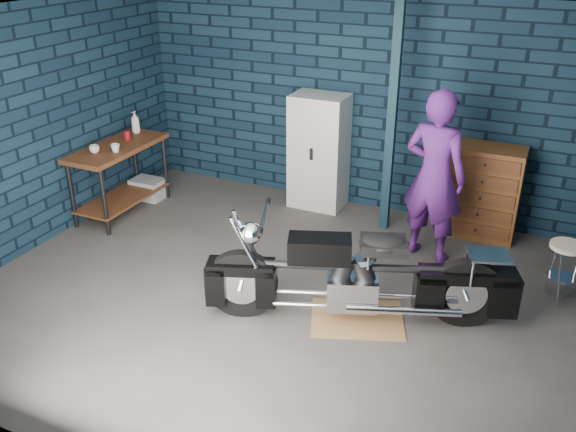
% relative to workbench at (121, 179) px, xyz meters
% --- Properties ---
extents(ground, '(6.00, 6.00, 0.00)m').
position_rel_workbench_xyz_m(ground, '(2.68, -0.97, -0.46)').
color(ground, '#494744').
rests_on(ground, ground).
extents(room_walls, '(6.02, 5.01, 2.71)m').
position_rel_workbench_xyz_m(room_walls, '(2.68, -0.42, 1.45)').
color(room_walls, black).
rests_on(room_walls, ground).
extents(support_post, '(0.10, 0.10, 2.70)m').
position_rel_workbench_xyz_m(support_post, '(3.23, 0.98, 0.90)').
color(support_post, '#112936').
rests_on(support_post, ground).
extents(workbench, '(0.60, 1.40, 0.91)m').
position_rel_workbench_xyz_m(workbench, '(0.00, 0.00, 0.00)').
color(workbench, brown).
rests_on(workbench, ground).
extents(drip_mat, '(1.04, 0.92, 0.01)m').
position_rel_workbench_xyz_m(drip_mat, '(3.57, -1.03, -0.45)').
color(drip_mat, olive).
rests_on(drip_mat, ground).
extents(motorcycle, '(2.54, 1.48, 1.08)m').
position_rel_workbench_xyz_m(motorcycle, '(3.57, -1.03, 0.09)').
color(motorcycle, black).
rests_on(motorcycle, ground).
extents(person, '(0.78, 0.60, 1.92)m').
position_rel_workbench_xyz_m(person, '(3.87, 0.50, 0.51)').
color(person, '#59207A').
rests_on(person, ground).
extents(storage_bin, '(0.43, 0.31, 0.27)m').
position_rel_workbench_xyz_m(storage_bin, '(0.02, 0.50, -0.32)').
color(storage_bin, '#93979B').
rests_on(storage_bin, ground).
extents(locker, '(0.70, 0.50, 1.50)m').
position_rel_workbench_xyz_m(locker, '(2.22, 1.26, 0.29)').
color(locker, silver).
rests_on(locker, ground).
extents(tool_chest, '(0.83, 0.46, 1.11)m').
position_rel_workbench_xyz_m(tool_chest, '(4.32, 1.26, 0.10)').
color(tool_chest, brown).
rests_on(tool_chest, ground).
extents(shop_stool, '(0.43, 0.43, 0.61)m').
position_rel_workbench_xyz_m(shop_stool, '(5.28, 0.17, -0.15)').
color(shop_stool, beige).
rests_on(shop_stool, ground).
extents(cup_a, '(0.16, 0.16, 0.09)m').
position_rel_workbench_xyz_m(cup_a, '(-0.06, -0.33, 0.50)').
color(cup_a, beige).
rests_on(cup_a, workbench).
extents(cup_b, '(0.12, 0.12, 0.10)m').
position_rel_workbench_xyz_m(cup_b, '(0.15, -0.20, 0.51)').
color(cup_b, beige).
rests_on(cup_b, workbench).
extents(mug_red, '(0.11, 0.11, 0.12)m').
position_rel_workbench_xyz_m(mug_red, '(-0.02, 0.24, 0.51)').
color(mug_red, maroon).
rests_on(mug_red, workbench).
extents(bottle, '(0.12, 0.12, 0.29)m').
position_rel_workbench_xyz_m(bottle, '(-0.10, 0.53, 0.60)').
color(bottle, '#93979B').
rests_on(bottle, workbench).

